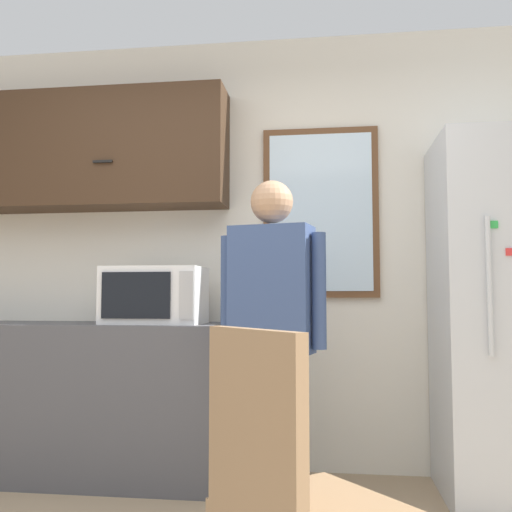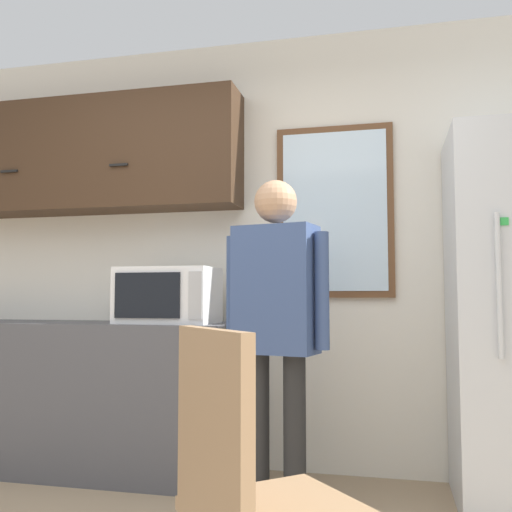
{
  "view_description": "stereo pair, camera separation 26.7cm",
  "coord_description": "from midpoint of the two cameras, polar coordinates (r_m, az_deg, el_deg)",
  "views": [
    {
      "loc": [
        0.64,
        -1.56,
        1.04
      ],
      "look_at": [
        0.29,
        1.08,
        1.24
      ],
      "focal_mm": 40.0,
      "sensor_mm": 36.0,
      "label": 1
    },
    {
      "loc": [
        0.9,
        -1.51,
        1.04
      ],
      "look_at": [
        0.29,
        1.08,
        1.24
      ],
      "focal_mm": 40.0,
      "sensor_mm": 36.0,
      "label": 2
    }
  ],
  "objects": [
    {
      "name": "chair",
      "position": [
        1.69,
        -1.49,
        -22.16
      ],
      "size": [
        0.65,
        0.65,
        0.96
      ],
      "rotation": [
        0.0,
        0.0,
        2.29
      ],
      "color": "#997551",
      "rests_on": "ground_plane"
    },
    {
      "name": "back_wall",
      "position": [
        3.63,
        -4.68,
        0.61
      ],
      "size": [
        6.0,
        0.06,
        2.7
      ],
      "color": "silver",
      "rests_on": "ground_plane"
    },
    {
      "name": "microwave",
      "position": [
        3.38,
        -12.31,
        -3.87
      ],
      "size": [
        0.56,
        0.38,
        0.33
      ],
      "color": "white",
      "rests_on": "counter"
    },
    {
      "name": "person",
      "position": [
        2.86,
        -1.07,
        -5.25
      ],
      "size": [
        0.54,
        0.3,
        1.64
      ],
      "rotation": [
        0.0,
        0.0,
        -0.2
      ],
      "color": "black",
      "rests_on": "ground_plane"
    },
    {
      "name": "window",
      "position": [
        3.53,
        4.33,
        4.4
      ],
      "size": [
        0.71,
        0.05,
        1.05
      ],
      "color": "brown"
    },
    {
      "name": "counter",
      "position": [
        3.77,
        -22.91,
        -13.02
      ],
      "size": [
        2.2,
        0.57,
        0.9
      ],
      "color": "#4C4C51",
      "rests_on": "ground_plane"
    },
    {
      "name": "upper_cabinets",
      "position": [
        3.94,
        -21.29,
        9.64
      ],
      "size": [
        2.2,
        0.33,
        0.73
      ],
      "color": "#3D2819"
    }
  ]
}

